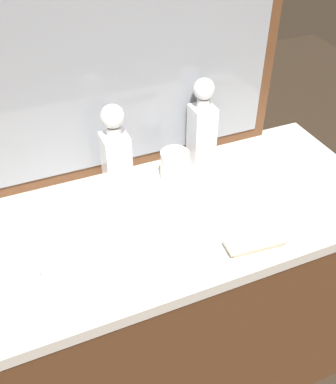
% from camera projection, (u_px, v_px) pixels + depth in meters
% --- Properties ---
extents(ground_plane, '(6.00, 6.00, 0.00)m').
position_uv_depth(ground_plane, '(168.00, 371.00, 1.83)').
color(ground_plane, '#2D2319').
extents(dresser, '(1.30, 0.58, 0.88)m').
position_uv_depth(dresser, '(168.00, 306.00, 1.55)').
color(dresser, brown).
rests_on(dresser, ground_plane).
extents(dresser_mirror, '(0.96, 0.03, 0.68)m').
position_uv_depth(dresser_mirror, '(131.00, 66.00, 1.25)').
color(dresser_mirror, brown).
rests_on(dresser_mirror, dresser).
extents(crystal_decanter_rear, '(0.07, 0.07, 0.30)m').
position_uv_depth(crystal_decanter_rear, '(116.00, 160.00, 1.28)').
color(crystal_decanter_rear, white).
rests_on(crystal_decanter_rear, dresser).
extents(crystal_decanter_center, '(0.07, 0.07, 0.29)m').
position_uv_depth(crystal_decanter_center, '(202.00, 130.00, 1.41)').
color(crystal_decanter_center, white).
rests_on(crystal_decanter_center, dresser).
extents(crystal_tumbler_front, '(0.09, 0.09, 0.10)m').
position_uv_depth(crystal_tumbler_front, '(175.00, 167.00, 1.37)').
color(crystal_tumbler_front, white).
rests_on(crystal_tumbler_front, dresser).
extents(silver_brush_far_right, '(0.17, 0.07, 0.02)m').
position_uv_depth(silver_brush_far_right, '(255.00, 243.00, 1.17)').
color(silver_brush_far_right, '#B7A88C').
rests_on(silver_brush_far_right, dresser).
extents(porcelain_dish, '(0.07, 0.07, 0.01)m').
position_uv_depth(porcelain_dish, '(27.00, 277.00, 1.09)').
color(porcelain_dish, silver).
rests_on(porcelain_dish, dresser).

